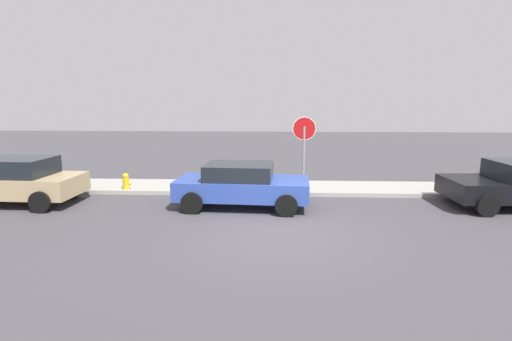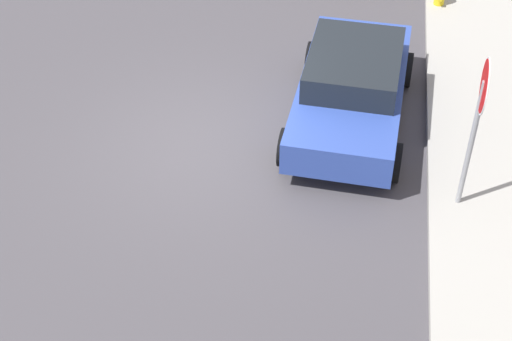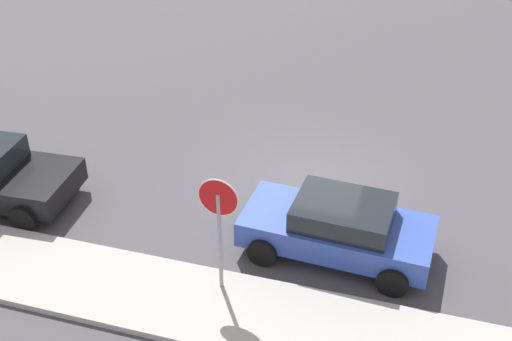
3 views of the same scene
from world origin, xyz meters
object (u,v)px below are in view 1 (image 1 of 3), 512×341
object	(u,v)px
parked_car_blue	(242,185)
fire_hydrant	(126,183)
stop_sign	(304,141)
parked_car_tan	(17,181)

from	to	relation	value
parked_car_blue	fire_hydrant	size ratio (longest dim) A/B	5.73
stop_sign	fire_hydrant	world-z (taller)	stop_sign
parked_car_tan	fire_hydrant	distance (m)	3.31
stop_sign	parked_car_blue	world-z (taller)	stop_sign
parked_car_blue	fire_hydrant	world-z (taller)	parked_car_blue
stop_sign	parked_car_blue	distance (m)	2.93
parked_car_tan	stop_sign	bearing A→B (deg)	10.94
fire_hydrant	parked_car_tan	bearing A→B (deg)	-151.23
stop_sign	parked_car_tan	xyz separation A→B (m)	(-9.11, -1.76, -1.10)
fire_hydrant	stop_sign	bearing A→B (deg)	1.64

